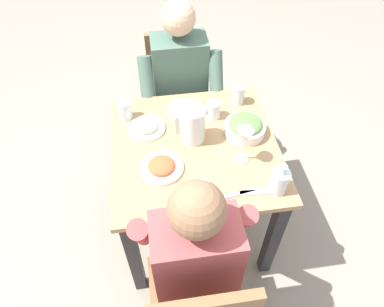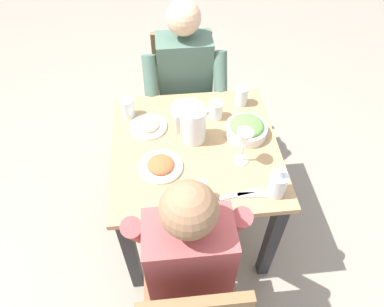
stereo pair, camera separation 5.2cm
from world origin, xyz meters
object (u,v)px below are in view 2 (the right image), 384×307
(diner_near, at_px, (186,94))
(plate_rice_curry, at_px, (161,166))
(chair_near, at_px, (183,92))
(water_glass_near_right, at_px, (242,96))
(water_glass_near_left, at_px, (200,192))
(oil_carafe, at_px, (277,185))
(salad_bowl, at_px, (246,128))
(water_glass_far_left, at_px, (128,108))
(water_glass_center, at_px, (216,110))
(wine_glass, at_px, (244,140))
(water_pitcher, at_px, (193,125))
(plate_beans, at_px, (148,126))
(dining_table, at_px, (195,163))
(plate_yoghurt, at_px, (187,108))
(diner_far, at_px, (187,248))

(diner_near, height_order, plate_rice_curry, diner_near)
(chair_near, height_order, water_glass_near_right, chair_near)
(water_glass_near_left, relative_size, oil_carafe, 0.64)
(salad_bowl, height_order, water_glass_far_left, water_glass_far_left)
(plate_rice_curry, height_order, water_glass_near_left, water_glass_near_left)
(salad_bowl, relative_size, oil_carafe, 1.27)
(water_glass_center, height_order, oil_carafe, oil_carafe)
(plate_rice_curry, bearing_deg, wine_glass, -179.44)
(water_glass_near_right, bearing_deg, oil_carafe, 93.37)
(chair_near, xyz_separation_m, diner_near, (-0.00, 0.20, 0.15))
(water_pitcher, xyz_separation_m, plate_rice_curry, (0.17, 0.18, -0.08))
(salad_bowl, relative_size, water_glass_near_left, 2.00)
(water_glass_near_right, relative_size, oil_carafe, 0.65)
(plate_beans, bearing_deg, oil_carafe, 139.52)
(diner_near, xyz_separation_m, salad_bowl, (-0.27, 0.45, 0.11))
(dining_table, height_order, plate_beans, plate_beans)
(dining_table, xyz_separation_m, wine_glass, (-0.21, 0.12, 0.27))
(water_glass_near_right, relative_size, water_glass_center, 1.11)
(plate_rice_curry, xyz_separation_m, water_glass_near_left, (-0.16, 0.19, 0.04))
(chair_near, distance_m, water_pitcher, 0.72)
(chair_near, xyz_separation_m, water_glass_far_left, (0.33, 0.45, 0.27))
(wine_glass, distance_m, oil_carafe, 0.25)
(salad_bowl, bearing_deg, plate_yoghurt, -37.05)
(chair_near, xyz_separation_m, water_pitcher, (-0.00, 0.65, 0.31))
(diner_near, distance_m, water_glass_near_right, 0.38)
(diner_near, bearing_deg, dining_table, 90.33)
(diner_near, bearing_deg, water_glass_center, 114.20)
(diner_far, xyz_separation_m, oil_carafe, (-0.41, -0.19, 0.13))
(water_glass_near_left, bearing_deg, plate_beans, -65.58)
(plate_beans, distance_m, wine_glass, 0.53)
(dining_table, distance_m, plate_beans, 0.31)
(water_pitcher, bearing_deg, plate_rice_curry, 45.54)
(water_glass_far_left, bearing_deg, dining_table, 141.70)
(diner_far, relative_size, water_glass_near_left, 11.30)
(dining_table, relative_size, salad_bowl, 3.96)
(water_pitcher, distance_m, plate_rice_curry, 0.26)
(plate_beans, height_order, wine_glass, wine_glass)
(diner_far, xyz_separation_m, water_glass_center, (-0.22, -0.70, 0.12))
(water_pitcher, bearing_deg, dining_table, 92.99)
(plate_rice_curry, xyz_separation_m, plate_beans, (0.05, -0.28, -0.00))
(dining_table, xyz_separation_m, chair_near, (0.00, -0.71, -0.09))
(diner_near, distance_m, water_glass_near_left, 0.83)
(salad_bowl, distance_m, plate_yoghurt, 0.35)
(dining_table, relative_size, plate_rice_curry, 4.01)
(water_glass_center, relative_size, oil_carafe, 0.59)
(diner_far, relative_size, plate_rice_curry, 5.73)
(oil_carafe, bearing_deg, diner_near, -68.22)
(water_glass_far_left, bearing_deg, water_glass_near_right, -176.61)
(plate_rice_curry, bearing_deg, plate_yoghurt, -112.64)
(water_glass_center, xyz_separation_m, wine_glass, (-0.08, 0.32, 0.09))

